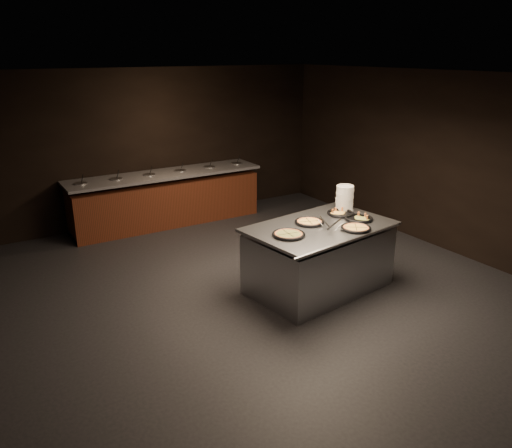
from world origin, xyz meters
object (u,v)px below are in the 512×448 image
Objects in this scene: serving_counter at (319,259)px; pan_veggie_whole at (289,234)px; pan_cheese_whole at (309,222)px; plate_stack at (345,198)px.

pan_veggie_whole reaches higher than serving_counter.
pan_cheese_whole is (0.52, 0.25, -0.00)m from pan_veggie_whole.
pan_veggie_whole is 1.06× the size of pan_cheese_whole.
plate_stack is 0.89× the size of pan_cheese_whole.
pan_veggie_whole is at bearing -177.74° from serving_counter.
pan_veggie_whole is at bearing -160.33° from plate_stack.
pan_veggie_whole is (-1.35, -0.48, -0.16)m from plate_stack.
plate_stack reaches higher than serving_counter.
pan_veggie_whole is (-0.60, -0.10, 0.51)m from serving_counter.
serving_counter is at bearing 9.85° from pan_veggie_whole.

